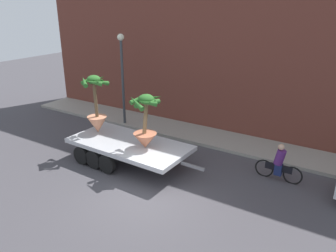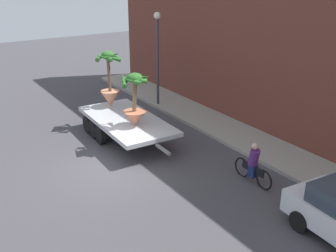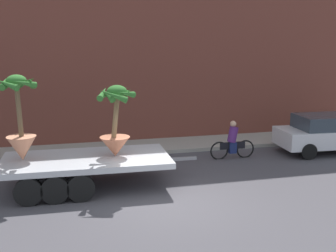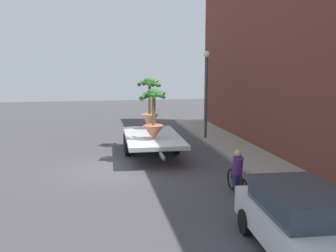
{
  "view_description": "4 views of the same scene",
  "coord_description": "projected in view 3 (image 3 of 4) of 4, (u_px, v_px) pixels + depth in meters",
  "views": [
    {
      "loc": [
        6.16,
        -8.31,
        6.61
      ],
      "look_at": [
        -0.63,
        2.5,
        1.78
      ],
      "focal_mm": 35.88,
      "sensor_mm": 36.0,
      "label": 1
    },
    {
      "loc": [
        12.7,
        -5.69,
        7.19
      ],
      "look_at": [
        0.88,
        1.98,
        1.59
      ],
      "focal_mm": 43.62,
      "sensor_mm": 36.0,
      "label": 2
    },
    {
      "loc": [
        -2.72,
        -10.95,
        4.54
      ],
      "look_at": [
        0.75,
        2.63,
        1.67
      ],
      "focal_mm": 44.32,
      "sensor_mm": 36.0,
      "label": 3
    },
    {
      "loc": [
        14.89,
        -0.77,
        4.26
      ],
      "look_at": [
        -0.34,
        2.18,
        1.69
      ],
      "focal_mm": 40.02,
      "sensor_mm": 36.0,
      "label": 4
    }
  ],
  "objects": [
    {
      "name": "ground_plane",
      "position": [
        166.0,
        202.0,
        11.96
      ],
      "size": [
        60.0,
        60.0,
        0.0
      ],
      "primitive_type": "plane",
      "color": "#423F44"
    },
    {
      "name": "sidewalk",
      "position": [
        131.0,
        148.0,
        17.74
      ],
      "size": [
        24.0,
        2.2,
        0.15
      ],
      "primitive_type": "cube",
      "color": "gray",
      "rests_on": "ground"
    },
    {
      "name": "building_facade",
      "position": [
        123.0,
        34.0,
        18.4
      ],
      "size": [
        24.0,
        1.2,
        9.68
      ],
      "primitive_type": "cube",
      "color": "brown",
      "rests_on": "ground"
    },
    {
      "name": "flatbed_trailer",
      "position": [
        79.0,
        165.0,
        12.95
      ],
      "size": [
        6.21,
        2.68,
        0.98
      ],
      "color": "#B7BABF",
      "rests_on": "ground"
    },
    {
      "name": "potted_palm_rear",
      "position": [
        20.0,
        125.0,
        12.42
      ],
      "size": [
        1.24,
        1.26,
        2.61
      ],
      "color": "tan",
      "rests_on": "flatbed_trailer"
    },
    {
      "name": "potted_palm_middle",
      "position": [
        116.0,
        125.0,
        12.9
      ],
      "size": [
        1.24,
        1.26,
        2.25
      ],
      "color": "#B26647",
      "rests_on": "flatbed_trailer"
    },
    {
      "name": "cyclist",
      "position": [
        233.0,
        142.0,
        16.26
      ],
      "size": [
        1.84,
        0.34,
        1.54
      ],
      "color": "black",
      "rests_on": "ground"
    },
    {
      "name": "parked_car",
      "position": [
        329.0,
        133.0,
        17.14
      ],
      "size": [
        4.41,
        2.13,
        1.58
      ],
      "color": "silver",
      "rests_on": "ground"
    }
  ]
}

